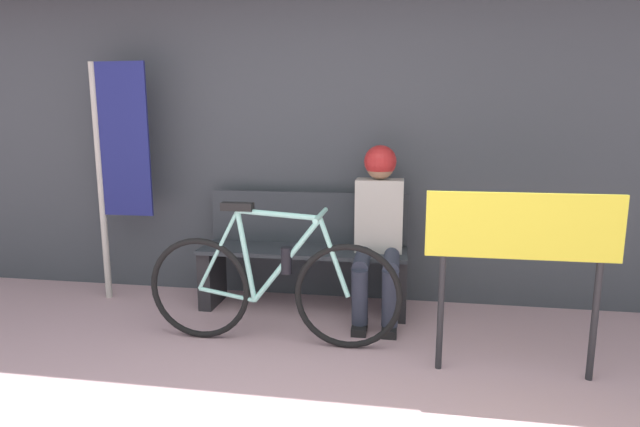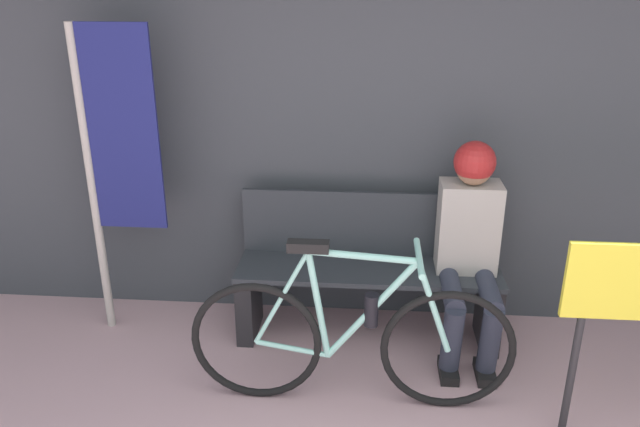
% 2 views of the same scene
% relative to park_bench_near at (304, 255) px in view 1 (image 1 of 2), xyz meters
% --- Properties ---
extents(storefront_wall, '(12.00, 0.56, 3.20)m').
position_rel_park_bench_near_xyz_m(storefront_wall, '(0.23, 0.32, 1.26)').
color(storefront_wall, '#3D4247').
rests_on(storefront_wall, ground_plane).
extents(park_bench_near, '(1.54, 0.42, 0.87)m').
position_rel_park_bench_near_xyz_m(park_bench_near, '(0.00, 0.00, 0.00)').
color(park_bench_near, '#2D3338').
rests_on(park_bench_near, ground_plane).
extents(bicycle, '(1.64, 0.40, 0.91)m').
position_rel_park_bench_near_xyz_m(bicycle, '(-0.08, -0.67, -0.03)').
color(bicycle, black).
rests_on(bicycle, ground_plane).
extents(person_seated, '(0.34, 0.61, 1.24)m').
position_rel_park_bench_near_xyz_m(person_seated, '(0.56, -0.11, 0.31)').
color(person_seated, '#2D3342').
rests_on(person_seated, ground_plane).
extents(banner_pole, '(0.45, 0.05, 1.85)m').
position_rel_park_bench_near_xyz_m(banner_pole, '(-1.46, -0.05, 0.75)').
color(banner_pole, '#B7B2A8').
rests_on(banner_pole, ground_plane).
extents(signboard, '(1.01, 0.04, 1.03)m').
position_rel_park_bench_near_xyz_m(signboard, '(1.36, -0.85, 0.37)').
color(signboard, '#232326').
rests_on(signboard, ground_plane).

